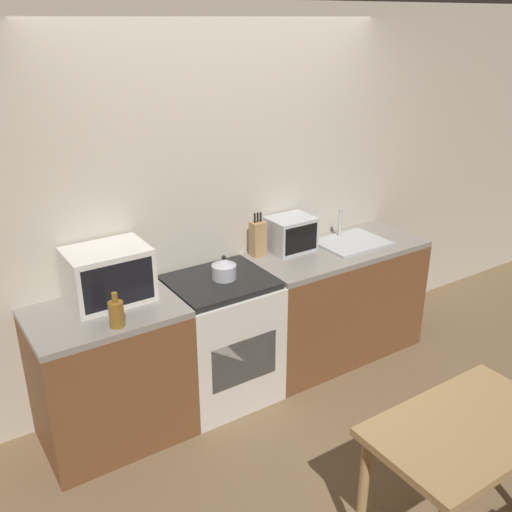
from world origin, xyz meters
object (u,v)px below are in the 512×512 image
at_px(stove_range, 221,339).
at_px(toaster_oven, 291,234).
at_px(dining_table, 465,443).
at_px(kettle, 224,269).
at_px(bottle, 116,313).
at_px(microwave, 109,275).

bearing_deg(stove_range, toaster_oven, 12.70).
bearing_deg(dining_table, stove_range, 100.99).
height_order(kettle, bottle, bottle).
relative_size(kettle, bottle, 0.80).
bearing_deg(bottle, kettle, 14.81).
bearing_deg(bottle, dining_table, -53.52).
bearing_deg(dining_table, bottle, 126.48).
relative_size(bottle, dining_table, 0.22).
relative_size(stove_range, toaster_oven, 2.79).
bearing_deg(bottle, toaster_oven, 14.26).
relative_size(kettle, dining_table, 0.17).
bearing_deg(toaster_oven, bottle, -165.74).
height_order(stove_range, toaster_oven, toaster_oven).
bearing_deg(kettle, microwave, 171.19).
distance_m(stove_range, dining_table, 1.77).
distance_m(microwave, toaster_oven, 1.40).
height_order(stove_range, microwave, microwave).
bearing_deg(microwave, dining_table, -60.69).
bearing_deg(bottle, stove_range, 15.64).
height_order(microwave, dining_table, microwave).
xyz_separation_m(kettle, microwave, (-0.73, 0.11, 0.10)).
bearing_deg(kettle, toaster_oven, 13.59).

